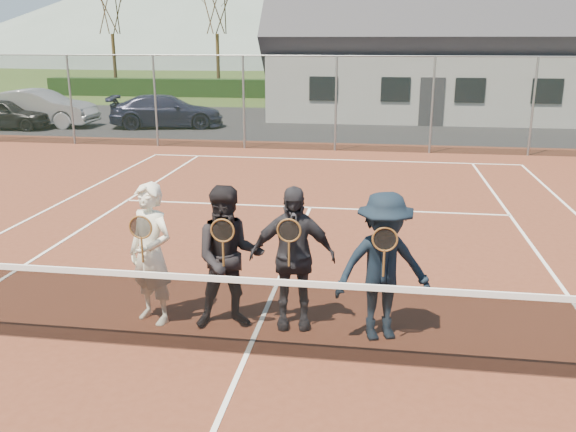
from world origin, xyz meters
The scene contains 19 objects.
ground centered at (0.00, 20.00, 0.00)m, with size 220.00×220.00×0.00m, color #344C1B.
court_surface centered at (0.00, 0.00, 0.01)m, with size 30.00×30.00×0.02m, color #562819.
tarmac_carpark centered at (-4.00, 20.00, 0.01)m, with size 40.00×12.00×0.01m, color black.
hedge_row centered at (0.00, 32.00, 0.55)m, with size 40.00×1.20×1.10m, color black.
hill_west centered at (-25.00, 95.00, 9.00)m, with size 110.00×110.00×18.00m, color slate.
car_a centered at (-13.50, 16.57, 0.62)m, with size 1.47×3.67×1.25m, color black.
car_b centered at (-12.54, 17.48, 0.76)m, with size 1.61×4.62×1.52m, color #9C9DA4.
car_c centered at (-7.25, 18.03, 0.66)m, with size 1.86×4.57×1.33m, color #1A1B34.
court_markings centered at (0.00, 0.00, 0.02)m, with size 11.03×23.83×0.01m.
tennis_net centered at (0.00, 0.00, 0.54)m, with size 11.68×0.08×1.10m.
perimeter_fence centered at (0.00, 13.50, 1.52)m, with size 30.07×0.07×3.02m.
clubhouse centered at (4.00, 24.00, 3.99)m, with size 15.60×8.20×7.70m.
tree_a centered at (-16.00, 33.00, 5.79)m, with size 3.20×3.20×7.77m.
tree_b centered at (-9.00, 33.00, 5.79)m, with size 3.20×3.20×7.77m.
tree_c centered at (2.00, 33.00, 5.79)m, with size 3.20×3.20×7.77m.
player_a centered at (-1.35, 0.70, 0.92)m, with size 0.78×0.67×1.80m.
player_b centered at (-0.36, 0.72, 0.92)m, with size 1.04×0.91×1.80m.
player_c centered at (0.40, 0.83, 0.92)m, with size 1.10×0.57×1.80m.
player_d centered at (1.51, 0.67, 0.92)m, with size 1.31×1.00×1.80m.
Camera 1 is at (1.39, -6.10, 3.48)m, focal length 38.00 mm.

